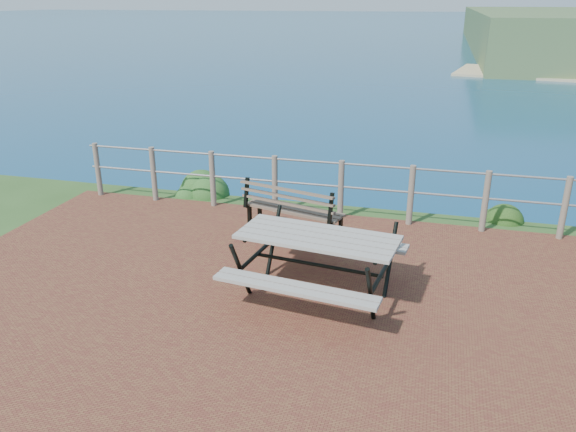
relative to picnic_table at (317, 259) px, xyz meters
The scene contains 7 objects.
ground 0.83m from the picnic_table, 106.45° to the right, with size 10.00×7.00×0.12m, color brown.
ocean 199.38m from the picnic_table, 90.05° to the left, with size 1200.00×1200.00×0.00m, color #135F74.
safety_railing 2.73m from the picnic_table, 93.87° to the left, with size 9.40×0.10×1.00m.
picnic_table is the anchor object (origin of this frame).
park_bench 1.92m from the picnic_table, 112.97° to the left, with size 1.63×0.80×0.89m.
shrub_lip_west 4.50m from the picnic_table, 131.92° to the left, with size 0.86×0.86×0.64m, color #2A531F.
shrub_lip_east 4.26m from the picnic_table, 55.51° to the left, with size 0.68×0.68×0.38m, color #1D3E13.
Camera 1 is at (1.44, -5.48, 3.49)m, focal length 35.00 mm.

